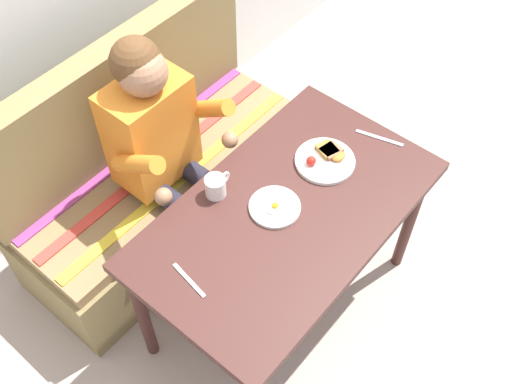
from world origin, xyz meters
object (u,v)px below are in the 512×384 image
Objects in this scene: table at (286,223)px; plate_breakfast at (326,159)px; plate_eggs at (275,207)px; coffee_mug at (216,186)px; couch at (156,176)px; fork at (189,280)px; knife at (379,138)px; person at (163,142)px.

table is 5.03× the size of plate_breakfast.
coffee_mug reaches higher than plate_eggs.
coffee_mug is (-0.11, -0.51, 0.45)m from couch.
couch is 0.92m from fork.
table is at bearing -67.50° from coffee_mug.
knife is (0.24, -0.10, -0.01)m from plate_breakfast.
person is at bearing 95.70° from table.
plate_eggs is at bearing 4.35° from fork.
coffee_mug is (-0.11, 0.26, 0.13)m from table.
couch reaches higher than plate_breakfast.
couch reaches higher than coffee_mug.
plate_breakfast is (0.29, 0.03, 0.10)m from table.
coffee_mug is 0.71m from knife.
coffee_mug is 0.39m from fork.
fork is at bearing -122.97° from couch.
couch is 0.83m from plate_eggs.
plate_breakfast reaches higher than plate_eggs.
fork and knife have the same top height.
plate_eggs is 0.43m from fork.
fork is 0.99m from knife.
knife is (0.64, -0.32, -0.04)m from coffee_mug.
plate_eggs is 1.15× the size of fork.
table is 0.83× the size of couch.
plate_eggs reaches higher than table.
plate_eggs is at bearing 178.50° from plate_breakfast.
couch is 0.89m from plate_breakfast.
knife is at bearing -47.88° from person.
person is at bearing -108.59° from couch.
couch is 1.19× the size of person.
knife is (0.53, -0.83, 0.40)m from couch.
knife is (0.55, -0.10, -0.01)m from plate_eggs.
fork reaches higher than table.
person reaches higher than plate_breakfast.
plate_eggs is (-0.31, 0.01, -0.00)m from plate_breakfast.
couch is at bearing 78.14° from coffee_mug.
coffee_mug is at bearing 150.62° from plate_breakfast.
person is 0.34m from coffee_mug.
fork is at bearing 156.35° from knife.
knife reaches higher than table.
coffee_mug is at bearing 137.64° from knife.
knife is (0.98, -0.14, 0.00)m from fork.
table is at bearing -64.69° from plate_eggs.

